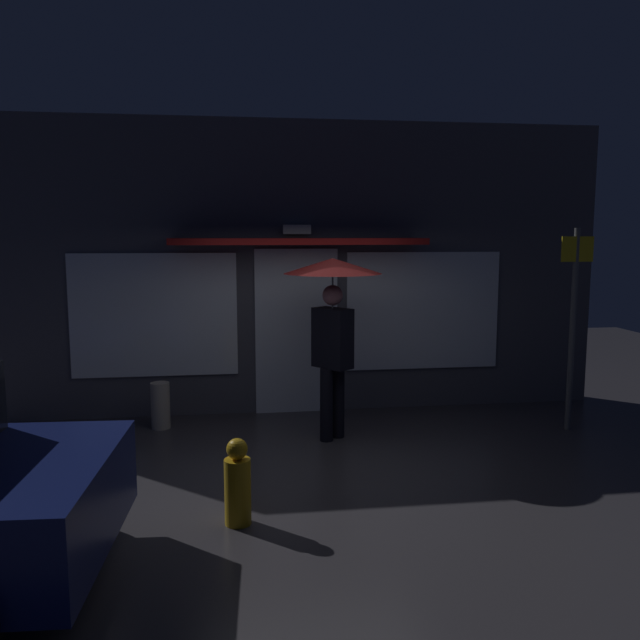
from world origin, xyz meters
The scene contains 6 objects.
ground_plane centered at (0.00, 0.00, 0.00)m, with size 18.00×18.00×0.00m, color #38353A.
building_facade centered at (0.00, 2.34, 1.92)m, with size 8.38×1.00×3.87m.
person_with_umbrella centered at (0.29, 0.94, 1.66)m, with size 1.13×1.13×2.12m.
street_sign_post centered at (3.23, 0.91, 1.39)m, with size 0.40×0.07×2.46m.
sidewalk_bollard centered at (-1.75, 1.65, 0.29)m, with size 0.23×0.23×0.57m, color #B2A899.
fire_hydrant centered at (-0.84, -1.18, 0.34)m, with size 0.22×0.22×0.73m.
Camera 1 is at (-0.87, -6.35, 2.39)m, focal length 36.42 mm.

